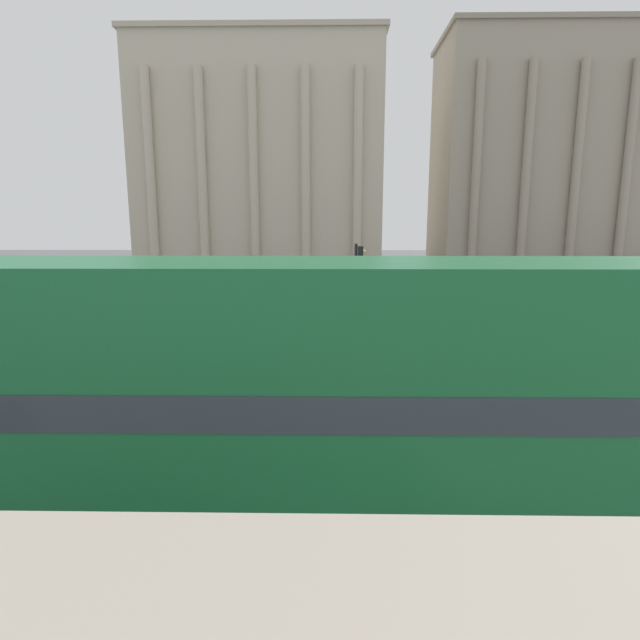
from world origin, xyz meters
name	(u,v)px	position (x,y,z in m)	size (l,w,h in m)	color
double_decker_bus	(296,395)	(-1.18, 4.30, 2.32)	(11.43, 2.71, 4.15)	black
plaza_building_left	(262,161)	(-8.25, 56.52, 12.03)	(26.69, 14.54, 24.06)	beige
plaza_building_right	(553,155)	(24.75, 57.35, 12.64)	(26.28, 12.48, 25.29)	#A39984
traffic_light_near	(205,307)	(-4.20, 11.48, 2.40)	(0.42, 0.24, 3.66)	black
traffic_light_mid	(357,278)	(0.44, 17.78, 2.57)	(0.42, 0.24, 3.95)	black
car_silver	(440,304)	(5.02, 23.15, 0.70)	(4.20, 1.93, 1.35)	black
pedestrian_grey	(307,320)	(-1.57, 16.75, 1.06)	(0.32, 0.32, 1.82)	#282B33
pedestrian_yellow	(226,278)	(-8.09, 33.57, 0.98)	(0.32, 0.32, 1.71)	#282B33
pedestrian_olive	(253,363)	(-2.78, 10.77, 0.98)	(0.32, 0.32, 1.70)	#282B33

